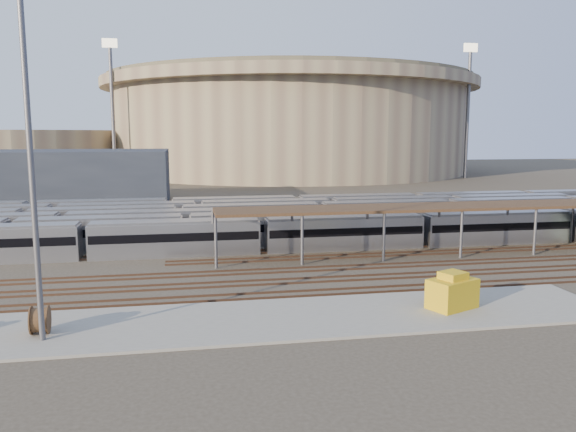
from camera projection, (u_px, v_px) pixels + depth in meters
The scene contains 14 objects.
ground at pixel (299, 268), 55.00m from camera, with size 420.00×420.00×0.00m, color #383026.
apron at pixel (272, 319), 39.50m from camera, with size 50.00×9.00×0.20m, color gray.
subway_trains at pixel (274, 221), 72.82m from camera, with size 129.07×23.90×3.60m.
inspection_shed at pixel (487, 207), 62.08m from camera, with size 60.30×6.00×5.30m.
empty_tracks at pixel (310, 280), 50.12m from camera, with size 170.00×9.62×0.18m.
stadium at pixel (290, 123), 193.29m from camera, with size 124.00×124.00×32.50m.
secondary_arena at pixel (20, 154), 169.83m from camera, with size 56.00×56.00×14.00m, color gray.
service_building at pixel (50, 178), 101.58m from camera, with size 42.00×20.00×10.00m, color #1E232D.
floodlight_0 at pixel (112, 105), 153.70m from camera, with size 4.00×1.00×38.40m.
floodlight_2 at pixel (468, 107), 161.75m from camera, with size 4.00×1.00×38.40m.
floodlight_3 at pixel (186, 112), 205.92m from camera, with size 4.00×1.00×38.40m.
cable_reel_west at pixel (40, 320), 36.24m from camera, with size 1.87×1.87×1.04m, color brown.
yard_light_pole at pixel (31, 169), 33.73m from camera, with size 0.80×0.36×21.38m.
yellow_equipment at pixel (452, 294), 41.60m from camera, with size 3.52×2.20×2.20m, color #C19912.
Camera 1 is at (-10.71, -52.60, 13.08)m, focal length 35.00 mm.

